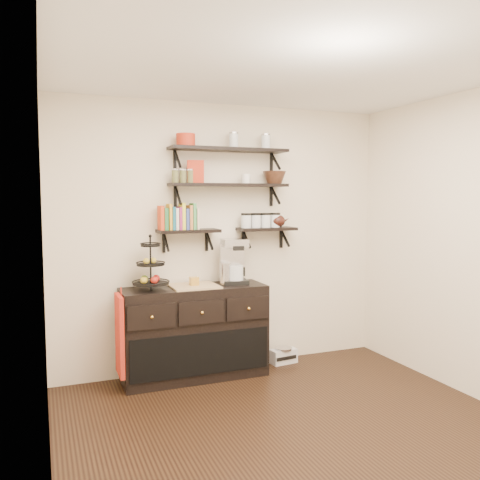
% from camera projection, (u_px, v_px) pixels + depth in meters
% --- Properties ---
extents(floor, '(3.50, 3.50, 0.00)m').
position_uv_depth(floor, '(306.00, 438.00, 3.72)').
color(floor, black).
rests_on(floor, ground).
extents(ceiling, '(3.50, 3.50, 0.02)m').
position_uv_depth(ceiling, '(310.00, 61.00, 3.49)').
color(ceiling, white).
rests_on(ceiling, back_wall).
extents(back_wall, '(3.50, 0.02, 2.70)m').
position_uv_depth(back_wall, '(225.00, 237.00, 5.23)').
color(back_wall, '#EFE3CA').
rests_on(back_wall, ground).
extents(left_wall, '(0.02, 3.50, 2.70)m').
position_uv_depth(left_wall, '(45.00, 269.00, 2.96)').
color(left_wall, '#EFE3CA').
rests_on(left_wall, ground).
extents(shelf_top, '(1.20, 0.27, 0.23)m').
position_uv_depth(shelf_top, '(229.00, 150.00, 5.03)').
color(shelf_top, black).
rests_on(shelf_top, back_wall).
extents(shelf_mid, '(1.20, 0.27, 0.23)m').
position_uv_depth(shelf_mid, '(229.00, 185.00, 5.06)').
color(shelf_mid, black).
rests_on(shelf_mid, back_wall).
extents(shelf_low_left, '(0.60, 0.25, 0.23)m').
position_uv_depth(shelf_low_left, '(188.00, 232.00, 4.96)').
color(shelf_low_left, black).
rests_on(shelf_low_left, back_wall).
extents(shelf_low_right, '(0.60, 0.25, 0.23)m').
position_uv_depth(shelf_low_right, '(266.00, 230.00, 5.27)').
color(shelf_low_right, black).
rests_on(shelf_low_right, back_wall).
extents(cookbooks, '(0.40, 0.15, 0.26)m').
position_uv_depth(cookbooks, '(182.00, 218.00, 4.92)').
color(cookbooks, red).
rests_on(cookbooks, shelf_low_left).
extents(glass_canisters, '(0.43, 0.10, 0.13)m').
position_uv_depth(glass_canisters, '(261.00, 221.00, 5.23)').
color(glass_canisters, silver).
rests_on(glass_canisters, shelf_low_right).
extents(sideboard, '(1.40, 0.50, 0.92)m').
position_uv_depth(sideboard, '(194.00, 332.00, 4.94)').
color(sideboard, black).
rests_on(sideboard, floor).
extents(fruit_stand, '(0.34, 0.34, 0.50)m').
position_uv_depth(fruit_stand, '(151.00, 272.00, 4.74)').
color(fruit_stand, black).
rests_on(fruit_stand, sideboard).
extents(candle, '(0.08, 0.08, 0.08)m').
position_uv_depth(candle, '(194.00, 281.00, 4.90)').
color(candle, '#AF7E28').
rests_on(candle, sideboard).
extents(coffee_maker, '(0.27, 0.26, 0.45)m').
position_uv_depth(coffee_maker, '(233.00, 262.00, 5.07)').
color(coffee_maker, black).
rests_on(coffee_maker, sideboard).
extents(thermal_carafe, '(0.11, 0.11, 0.22)m').
position_uv_depth(thermal_carafe, '(226.00, 274.00, 4.99)').
color(thermal_carafe, silver).
rests_on(thermal_carafe, sideboard).
extents(apron, '(0.04, 0.31, 0.73)m').
position_uv_depth(apron, '(120.00, 335.00, 4.57)').
color(apron, '#AE1412').
rests_on(apron, sideboard).
extents(radio, '(0.29, 0.21, 0.17)m').
position_uv_depth(radio, '(283.00, 355.00, 5.40)').
color(radio, silver).
rests_on(radio, floor).
extents(recipe_box, '(0.17, 0.10, 0.22)m').
position_uv_depth(recipe_box, '(196.00, 172.00, 4.92)').
color(recipe_box, '#B32B14').
rests_on(recipe_box, shelf_mid).
extents(walnut_bowl, '(0.24, 0.24, 0.13)m').
position_uv_depth(walnut_bowl, '(274.00, 178.00, 5.23)').
color(walnut_bowl, black).
rests_on(walnut_bowl, shelf_mid).
extents(ramekins, '(0.09, 0.09, 0.10)m').
position_uv_depth(ramekins, '(246.00, 179.00, 5.12)').
color(ramekins, white).
rests_on(ramekins, shelf_mid).
extents(teapot, '(0.22, 0.17, 0.15)m').
position_uv_depth(teapot, '(278.00, 220.00, 5.30)').
color(teapot, black).
rests_on(teapot, shelf_low_right).
extents(red_pot, '(0.18, 0.18, 0.12)m').
position_uv_depth(red_pot, '(186.00, 140.00, 4.86)').
color(red_pot, '#B32B14').
rests_on(red_pot, shelf_top).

